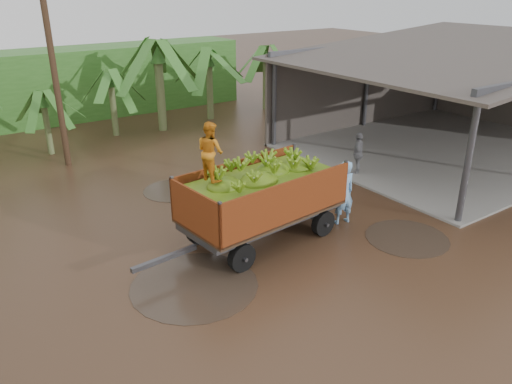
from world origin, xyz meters
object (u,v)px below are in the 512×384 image
Objects in this scene: man_blue at (343,192)px; utility_pole at (52,60)px; man_grey at (358,154)px; banana_trailer at (261,195)px.

utility_pole reaches higher than man_blue.
man_grey is at bearing -132.91° from man_blue.
utility_pole reaches higher than man_grey.
man_blue reaches higher than man_grey.
utility_pole is (-5.35, 10.09, 3.13)m from man_blue.
man_blue is 1.21× the size of man_grey.
utility_pole is at bearing 100.60° from banana_trailer.
banana_trailer is at bearing -74.12° from utility_pole.
man_grey is at bearing -40.23° from utility_pole.
man_blue is at bearing -16.73° from banana_trailer.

